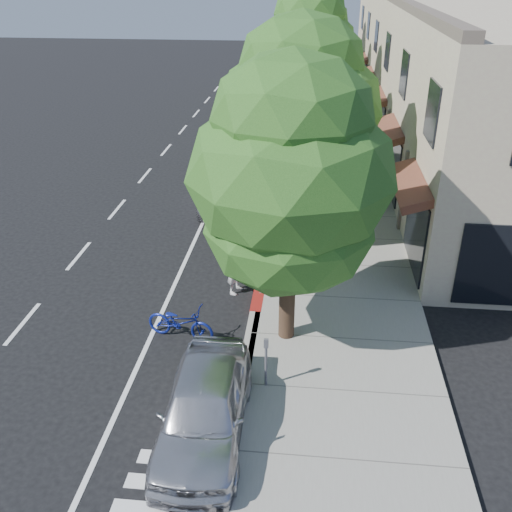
# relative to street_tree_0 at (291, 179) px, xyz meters

# --- Properties ---
(ground) EXTENTS (120.00, 120.00, 0.00)m
(ground) POSITION_rel_street_tree_0_xyz_m (-0.90, 2.00, -4.35)
(ground) COLOR black
(ground) RESTS_ON ground
(sidewalk) EXTENTS (4.60, 56.00, 0.15)m
(sidewalk) POSITION_rel_street_tree_0_xyz_m (1.40, 10.00, -4.28)
(sidewalk) COLOR gray
(sidewalk) RESTS_ON ground
(curb) EXTENTS (0.30, 56.00, 0.15)m
(curb) POSITION_rel_street_tree_0_xyz_m (-0.90, 10.00, -4.28)
(curb) COLOR #9E998E
(curb) RESTS_ON ground
(curb_red_segment) EXTENTS (0.32, 4.00, 0.15)m
(curb_red_segment) POSITION_rel_street_tree_0_xyz_m (-0.90, 3.00, -4.28)
(curb_red_segment) COLOR maroon
(curb_red_segment) RESTS_ON ground
(storefront_building) EXTENTS (10.00, 36.00, 7.00)m
(storefront_building) POSITION_rel_street_tree_0_xyz_m (8.70, 20.00, -0.85)
(storefront_building) COLOR beige
(storefront_building) RESTS_ON ground
(street_tree_0) EXTENTS (4.75, 4.75, 7.18)m
(street_tree_0) POSITION_rel_street_tree_0_xyz_m (0.00, 0.00, 0.00)
(street_tree_0) COLOR black
(street_tree_0) RESTS_ON ground
(street_tree_1) EXTENTS (5.23, 5.23, 7.48)m
(street_tree_1) POSITION_rel_street_tree_0_xyz_m (0.00, 6.00, 0.12)
(street_tree_1) COLOR black
(street_tree_1) RESTS_ON ground
(street_tree_2) EXTENTS (4.67, 4.67, 6.69)m
(street_tree_2) POSITION_rel_street_tree_0_xyz_m (0.00, 12.00, -0.36)
(street_tree_2) COLOR black
(street_tree_2) RESTS_ON ground
(street_tree_3) EXTENTS (4.81, 4.81, 7.87)m
(street_tree_3) POSITION_rel_street_tree_0_xyz_m (0.00, 18.00, 0.51)
(street_tree_3) COLOR black
(street_tree_3) RESTS_ON ground
(street_tree_4) EXTENTS (3.98, 3.98, 7.38)m
(street_tree_4) POSITION_rel_street_tree_0_xyz_m (0.00, 24.00, 0.32)
(street_tree_4) COLOR black
(street_tree_4) RESTS_ON ground
(street_tree_5) EXTENTS (5.12, 5.12, 7.91)m
(street_tree_5) POSITION_rel_street_tree_0_xyz_m (0.00, 30.00, 0.46)
(street_tree_5) COLOR black
(street_tree_5) RESTS_ON ground
(cyclist) EXTENTS (0.67, 0.85, 2.03)m
(cyclist) POSITION_rel_street_tree_0_xyz_m (-1.60, 2.27, -3.34)
(cyclist) COLOR white
(cyclist) RESTS_ON ground
(bicycle) EXTENTS (1.92, 1.03, 0.96)m
(bicycle) POSITION_rel_street_tree_0_xyz_m (-2.70, -0.19, -3.87)
(bicycle) COLOR navy
(bicycle) RESTS_ON ground
(silver_suv) EXTENTS (2.98, 5.45, 1.45)m
(silver_suv) POSITION_rel_street_tree_0_xyz_m (-2.70, 8.87, -3.63)
(silver_suv) COLOR silver
(silver_suv) RESTS_ON ground
(dark_sedan) EXTENTS (1.93, 4.77, 1.54)m
(dark_sedan) POSITION_rel_street_tree_0_xyz_m (-2.18, 11.00, -3.58)
(dark_sedan) COLOR black
(dark_sedan) RESTS_ON ground
(white_pickup) EXTENTS (2.78, 5.66, 1.58)m
(white_pickup) POSITION_rel_street_tree_0_xyz_m (-2.50, 17.00, -3.56)
(white_pickup) COLOR silver
(white_pickup) RESTS_ON ground
(dark_suv_far) EXTENTS (2.38, 5.09, 1.68)m
(dark_suv_far) POSITION_rel_street_tree_0_xyz_m (-2.55, 24.01, -3.51)
(dark_suv_far) COLOR black
(dark_suv_far) RESTS_ON ground
(near_car_a) EXTENTS (1.77, 4.23, 1.43)m
(near_car_a) POSITION_rel_street_tree_0_xyz_m (-1.46, -3.50, -3.64)
(near_car_a) COLOR silver
(near_car_a) RESTS_ON ground
(pedestrian) EXTENTS (0.95, 0.95, 1.56)m
(pedestrian) POSITION_rel_street_tree_0_xyz_m (1.28, 12.92, -3.42)
(pedestrian) COLOR black
(pedestrian) RESTS_ON sidewalk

